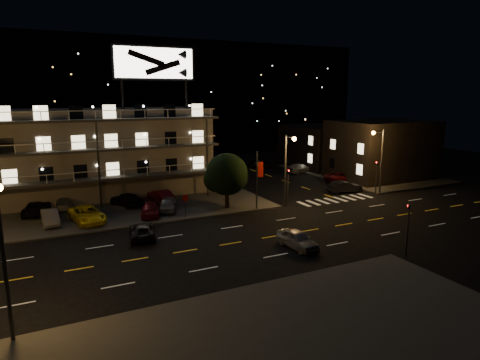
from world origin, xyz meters
name	(u,v)px	position (x,y,z in m)	size (l,w,h in m)	color
ground	(252,240)	(0.00, 0.00, 0.00)	(140.00, 140.00, 0.00)	black
curb_nw	(60,204)	(-14.00, 20.00, 0.07)	(44.00, 24.00, 0.15)	#3D3D3A
curb_ne	(361,173)	(30.00, 20.00, 0.07)	(16.00, 24.00, 0.15)	#3D3D3A
motel	(90,152)	(-9.94, 23.88, 5.34)	(28.00, 13.80, 18.10)	gray
side_bldg_front	(382,150)	(29.99, 16.00, 4.25)	(14.06, 10.00, 8.50)	black
side_bldg_back	(330,146)	(29.99, 28.00, 3.50)	(14.06, 12.00, 7.00)	black
hill_backdrop	(80,97)	(-5.94, 68.78, 11.55)	(120.00, 25.00, 24.00)	black
streetlight_nc	(287,163)	(8.50, 7.94, 4.96)	(0.44, 1.92, 8.00)	#2D2D30
streetlight_ne	(380,155)	(22.14, 8.30, 4.96)	(1.92, 0.44, 8.00)	#2D2D30
streetlight_s	(3,247)	(-18.00, -7.94, 4.96)	(0.44, 1.92, 8.00)	#2D2D30
signal_nw	(288,183)	(9.00, 8.50, 2.57)	(0.20, 0.27, 4.60)	#2D2D30
signal_sw	(408,224)	(9.00, -8.50, 2.57)	(0.20, 0.27, 4.60)	#2D2D30
signal_ne	(376,174)	(22.00, 8.50, 2.57)	(0.27, 0.20, 4.60)	#2D2D30
banner_north	(258,179)	(5.09, 8.40, 3.43)	(0.83, 0.16, 6.40)	#2D2D30
stop_sign	(185,202)	(-3.00, 8.57, 1.71)	(0.91, 0.11, 2.61)	#2D2D30
tree	(226,176)	(2.24, 10.18, 3.71)	(4.76, 4.58, 5.99)	black
lot_car_1	(50,217)	(-15.30, 12.10, 0.84)	(1.46, 4.17, 1.37)	gray
lot_car_2	(87,214)	(-12.06, 11.32, 0.90)	(2.50, 5.42, 1.51)	yellow
lot_car_3	(151,209)	(-5.95, 10.85, 0.80)	(1.82, 4.48, 1.30)	#5B0D13
lot_car_4	(168,204)	(-3.88, 11.75, 0.86)	(1.68, 4.18, 1.42)	gray
lot_car_6	(37,208)	(-16.39, 16.43, 0.82)	(2.24, 4.85, 1.35)	black
lot_car_7	(64,203)	(-13.71, 17.50, 0.76)	(1.70, 4.19, 1.22)	gray
lot_car_8	(127,199)	(-7.38, 15.71, 0.91)	(1.80, 4.47, 1.52)	black
lot_car_9	(161,196)	(-3.55, 15.64, 0.89)	(1.57, 4.51, 1.49)	#5B0D13
side_car_0	(345,187)	(18.96, 10.76, 0.73)	(1.54, 4.43, 1.46)	black
side_car_1	(342,177)	(23.01, 16.29, 0.68)	(2.27, 4.92, 1.37)	#5B0D13
side_car_2	(300,168)	(21.67, 24.80, 0.73)	(2.05, 5.04, 1.46)	gray
side_car_3	(261,163)	(18.44, 31.71, 0.72)	(1.71, 4.25, 1.45)	black
road_car_east	(298,239)	(2.47, -3.29, 0.71)	(1.69, 4.19, 1.43)	gray
road_car_west	(142,231)	(-8.27, 4.86, 0.62)	(2.07, 4.48, 1.25)	black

